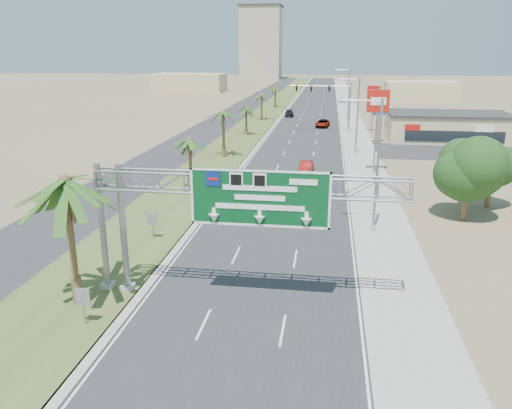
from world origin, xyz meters
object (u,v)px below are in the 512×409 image
Objects in this scene: palm_near at (65,181)px; pole_sign_blue at (379,106)px; car_left_lane at (233,180)px; car_far at (289,113)px; pole_sign_red_near at (378,107)px; sign_gantry at (231,194)px; signal_mast at (338,103)px; pole_sign_red_far at (374,95)px; car_mid_lane at (306,167)px; store_building at (447,127)px; car_right_lane at (323,123)px.

pole_sign_blue is at bearing 69.21° from palm_near.
car_far is (0.92, 58.99, -0.08)m from car_left_lane.
pole_sign_red_near is at bearing -95.91° from pole_sign_blue.
signal_mast reaches higher than sign_gantry.
sign_gantry is 8.41m from palm_near.
pole_sign_red_far is (12.20, 63.06, 0.18)m from sign_gantry.
car_mid_lane is at bearing 72.03° from palm_near.
store_building is 2.41× the size of pole_sign_blue.
car_right_lane is at bearing 151.17° from pole_sign_red_far.
signal_mast is 12.04m from pole_sign_blue.
signal_mast reaches higher than store_building.
pole_sign_red_far is (-10.86, 6.98, 4.24)m from store_building.
sign_gantry is 53.01m from pole_sign_blue.
signal_mast is 1.38× the size of pole_sign_blue.
signal_mast is at bearing 77.34° from palm_near.
car_left_lane is at bearing -95.75° from car_far.
car_left_lane reaches higher than car_mid_lane.
car_left_lane is 59.00m from car_far.
car_far is 35.04m from pole_sign_blue.
car_left_lane is (-4.44, 23.55, -5.32)m from sign_gantry.
sign_gantry is at bearing -90.12° from car_mid_lane.
sign_gantry is at bearing -107.77° from pole_sign_red_near.
palm_near is at bearing -110.79° from pole_sign_blue.
pole_sign_red_far reaches higher than car_far.
pole_sign_red_far is at bearing 72.62° from palm_near.
signal_mast is 1.30× the size of pole_sign_red_far.
palm_near is at bearing -92.08° from car_left_lane.
palm_near is 1.12× the size of pole_sign_blue.
car_far is (-9.75, 20.50, -4.19)m from signal_mast.
pole_sign_blue is at bearing -56.54° from car_right_lane.
car_right_lane is (3.80, 67.68, -5.38)m from sign_gantry.
palm_near is at bearing -102.66° from signal_mast.
sign_gantry is 1.77× the size of pole_sign_red_near.
store_building is at bearing -19.54° from signal_mast.
sign_gantry is 2.11× the size of pole_sign_red_far.
signal_mast is at bearing 160.46° from store_building.
palm_near is (-8.14, -1.93, 0.87)m from sign_gantry.
store_building is at bearing 55.25° from car_mid_lane.
pole_sign_red_far is (9.64, 32.00, 5.60)m from car_mid_lane.
palm_near reaches higher than signal_mast.
car_left_lane is at bearing 100.67° from sign_gantry.
palm_near is 68.10m from pole_sign_red_far.
pole_sign_red_far is (8.40, -4.62, 5.57)m from car_right_lane.
signal_mast reaches higher than car_right_lane.
pole_sign_red_far is at bearing 89.86° from pole_sign_blue.
car_far is at bearing 92.44° from sign_gantry.
pole_sign_blue reaches higher than car_far.
sign_gantry is 3.85× the size of car_left_lane.
sign_gantry reaches higher than car_mid_lane.
store_building is 42.61m from car_left_lane.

